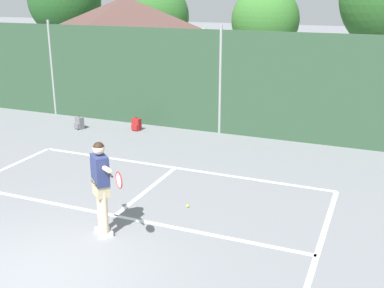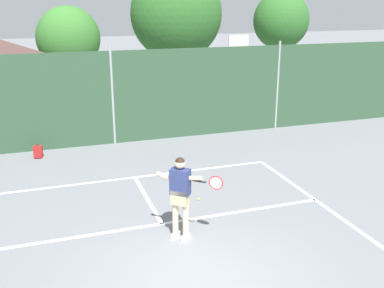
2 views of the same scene
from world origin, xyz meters
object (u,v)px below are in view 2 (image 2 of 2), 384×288
Objects in this scene: backpack_red at (38,152)px; tennis_player at (181,191)px; tennis_ball at (199,199)px; basketball_hoop at (237,65)px.

tennis_player is at bearing -66.21° from backpack_red.
backpack_red is (-3.88, 4.80, 0.16)m from tennis_ball.
backpack_red is at bearing -161.47° from basketball_hoop.
tennis_ball is (1.00, 1.71, -1.08)m from tennis_player.
basketball_hoop reaches higher than tennis_ball.
basketball_hoop reaches higher than backpack_red.
backpack_red reaches higher than tennis_ball.
tennis_ball is at bearing -51.11° from backpack_red.
tennis_player is (-5.43, -9.30, -1.20)m from basketball_hoop.
tennis_ball is at bearing -120.25° from basketball_hoop.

